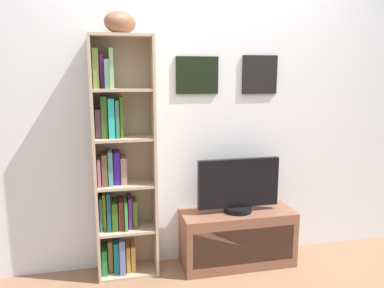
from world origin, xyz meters
TOP-DOWN VIEW (x-y plane):
  - back_wall at (0.00, 1.13)m, footprint 4.80×0.08m
  - bookshelf at (-0.60, 1.00)m, footprint 0.45×0.25m
  - football at (-0.55, 0.98)m, footprint 0.29×0.26m
  - tv_stand at (0.31, 0.93)m, footprint 0.89×0.34m
  - television at (0.31, 0.93)m, footprint 0.65×0.22m

SIDE VIEW (x-z plane):
  - tv_stand at x=0.31m, z-range 0.00..0.44m
  - television at x=0.31m, z-range 0.44..0.86m
  - bookshelf at x=-0.60m, z-range -0.06..1.72m
  - back_wall at x=0.00m, z-range 0.00..2.59m
  - football at x=-0.55m, z-range 1.78..1.93m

